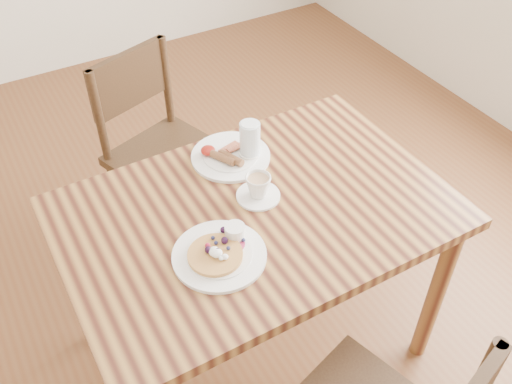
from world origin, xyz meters
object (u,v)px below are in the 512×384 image
(pancake_plate, at_px, (220,252))
(teacup_saucer, at_px, (258,188))
(breakfast_plate, at_px, (230,156))
(water_glass, at_px, (250,141))
(dining_table, at_px, (256,231))
(chair_far, at_px, (159,145))

(pancake_plate, height_order, teacup_saucer, teacup_saucer)
(breakfast_plate, distance_m, water_glass, 0.09)
(pancake_plate, distance_m, teacup_saucer, 0.27)
(dining_table, bearing_deg, water_glass, 64.56)
(chair_far, relative_size, pancake_plate, 3.26)
(chair_far, xyz_separation_m, breakfast_plate, (0.08, -0.51, 0.27))
(breakfast_plate, height_order, teacup_saucer, teacup_saucer)
(dining_table, distance_m, chair_far, 0.79)
(dining_table, relative_size, water_glass, 8.83)
(pancake_plate, bearing_deg, breakfast_plate, 58.48)
(dining_table, xyz_separation_m, teacup_saucer, (0.03, 0.04, 0.14))
(dining_table, bearing_deg, teacup_saucer, 52.95)
(chair_far, relative_size, water_glass, 6.48)
(breakfast_plate, relative_size, teacup_saucer, 1.93)
(chair_far, distance_m, teacup_saucer, 0.78)
(water_glass, bearing_deg, chair_far, 104.78)
(dining_table, bearing_deg, breakfast_plate, 79.98)
(water_glass, bearing_deg, teacup_saucer, -112.33)
(breakfast_plate, bearing_deg, pancake_plate, -121.52)
(pancake_plate, bearing_deg, teacup_saucer, 36.30)
(pancake_plate, height_order, breakfast_plate, pancake_plate)
(dining_table, xyz_separation_m, pancake_plate, (-0.18, -0.12, 0.11))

